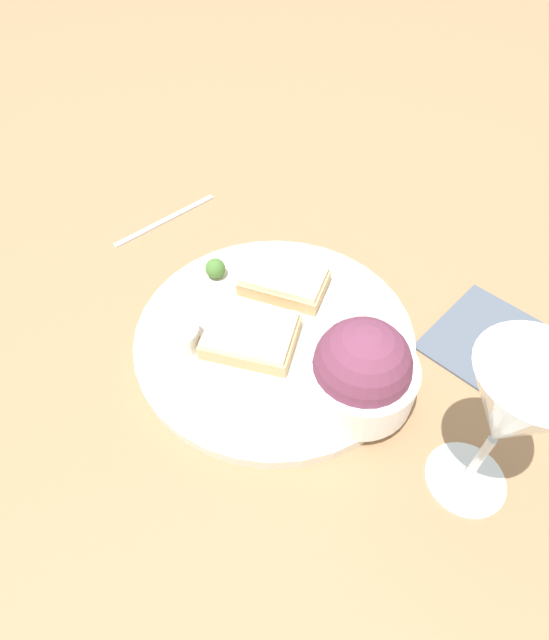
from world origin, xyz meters
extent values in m
plane|color=#93704C|center=(0.00, 0.00, 0.00)|extent=(4.00, 4.00, 0.00)
cylinder|color=silver|center=(0.00, 0.00, 0.01)|extent=(0.32, 0.32, 0.01)
cylinder|color=white|center=(-0.12, 0.02, 0.04)|extent=(0.11, 0.11, 0.05)
sphere|color=#6B334C|center=(-0.12, 0.02, 0.06)|extent=(0.10, 0.10, 0.10)
cylinder|color=white|center=(0.08, 0.08, 0.03)|extent=(0.05, 0.05, 0.03)
cylinder|color=beige|center=(0.08, 0.08, 0.04)|extent=(0.04, 0.04, 0.01)
cube|color=tan|center=(0.01, 0.03, 0.02)|extent=(0.12, 0.11, 0.02)
cube|color=#F4E5C1|center=(0.01, 0.03, 0.04)|extent=(0.11, 0.10, 0.01)
cube|color=tan|center=(0.03, -0.06, 0.02)|extent=(0.11, 0.09, 0.02)
cube|color=#F4E5C1|center=(0.03, -0.06, 0.04)|extent=(0.11, 0.08, 0.01)
cylinder|color=silver|center=(-0.24, 0.03, 0.00)|extent=(0.07, 0.07, 0.01)
cylinder|color=silver|center=(-0.24, 0.03, 0.04)|extent=(0.01, 0.01, 0.07)
cone|color=silver|center=(-0.24, 0.03, 0.13)|extent=(0.09, 0.09, 0.10)
sphere|color=#477533|center=(0.11, -0.03, 0.03)|extent=(0.03, 0.03, 0.03)
cube|color=#4C5666|center=(-0.21, -0.14, 0.00)|extent=(0.15, 0.16, 0.01)
cube|color=silver|center=(0.26, -0.09, 0.00)|extent=(0.04, 0.17, 0.01)
camera|label=1|loc=(-0.21, 0.29, 0.45)|focal=28.00mm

